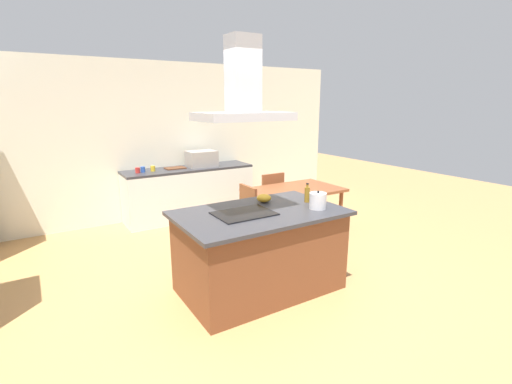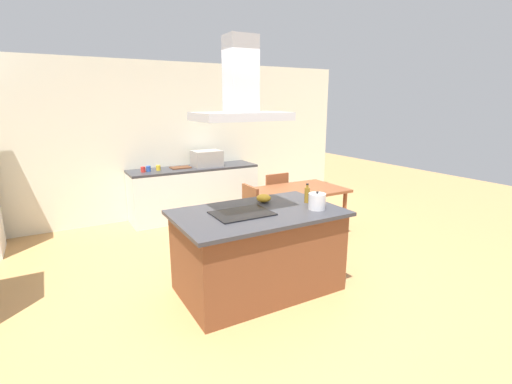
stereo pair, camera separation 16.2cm
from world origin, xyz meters
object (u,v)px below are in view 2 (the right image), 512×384
chair_facing_back_wall (274,195)px  range_hood (241,94)px  cutting_board (181,167)px  dining_table (297,194)px  countertop_microwave (207,158)px  tea_kettle (317,201)px  coffee_mug_red (143,169)px  chair_at_left_end (244,213)px  cooktop (242,213)px  coffee_mug_yellow (158,168)px  coffee_mug_blue (148,169)px  mixing_bowl (264,198)px  olive_oil_bottle (307,195)px

chair_facing_back_wall → range_hood: range_hood is taller
cutting_board → dining_table: size_ratio=0.24×
countertop_microwave → cutting_board: countertop_microwave is taller
tea_kettle → coffee_mug_red: size_ratio=2.63×
chair_at_left_end → cooktop: bearing=-118.4°
coffee_mug_yellow → range_hood: size_ratio=0.10×
coffee_mug_blue → coffee_mug_yellow: 0.17m
coffee_mug_blue → range_hood: (0.25, -2.89, 1.16)m
cutting_board → chair_at_left_end: size_ratio=0.38×
coffee_mug_blue → range_hood: range_hood is taller
coffee_mug_yellow → dining_table: (1.61, -1.76, -0.28)m
cooktop → tea_kettle: (0.78, -0.24, 0.08)m
cooktop → mixing_bowl: mixing_bowl is taller
cutting_board → olive_oil_bottle: bearing=-79.5°
coffee_mug_red → chair_at_left_end: size_ratio=0.10×
olive_oil_bottle → cutting_board: 2.96m
coffee_mug_yellow → chair_at_left_end: (0.70, -1.76, -0.44)m
range_hood → chair_facing_back_wall: bearing=49.6°
chair_facing_back_wall → range_hood: (-1.52, -1.79, 1.59)m
dining_table → olive_oil_bottle: bearing=-121.3°
range_hood → coffee_mug_blue: bearing=95.0°
coffee_mug_blue → coffee_mug_yellow: (0.17, -0.00, 0.00)m
countertop_microwave → coffee_mug_yellow: size_ratio=5.56×
coffee_mug_blue → cutting_board: 0.57m
olive_oil_bottle → cutting_board: size_ratio=0.66×
chair_at_left_end → range_hood: range_hood is taller
coffee_mug_red → cutting_board: (0.66, 0.07, -0.04)m
coffee_mug_red → range_hood: 3.10m
cooktop → tea_kettle: bearing=-17.2°
cooktop → coffee_mug_blue: 2.90m
coffee_mug_red → chair_facing_back_wall: size_ratio=0.10×
coffee_mug_blue → chair_at_left_end: 2.01m
cooktop → coffee_mug_red: (-0.35, 2.86, 0.04)m
cooktop → chair_facing_back_wall: (1.52, 1.79, -0.40)m
mixing_bowl → coffee_mug_yellow: size_ratio=1.88×
mixing_bowl → chair_facing_back_wall: bearing=54.0°
coffee_mug_red → coffee_mug_yellow: 0.26m
cooktop → olive_oil_bottle: size_ratio=2.69×
coffee_mug_blue → chair_at_left_end: size_ratio=0.10×
countertop_microwave → chair_facing_back_wall: (0.74, -1.09, -0.53)m
countertop_microwave → coffee_mug_blue: 1.05m
coffee_mug_yellow → mixing_bowl: bearing=-78.7°
mixing_bowl → chair_at_left_end: 0.96m
chair_facing_back_wall → chair_at_left_end: 1.13m
mixing_bowl → coffee_mug_red: mixing_bowl is taller
cooktop → coffee_mug_yellow: coffee_mug_yellow is taller
mixing_bowl → dining_table: mixing_bowl is taller
tea_kettle → range_hood: range_hood is taller
tea_kettle → mixing_bowl: 0.64m
mixing_bowl → coffee_mug_yellow: bearing=101.3°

